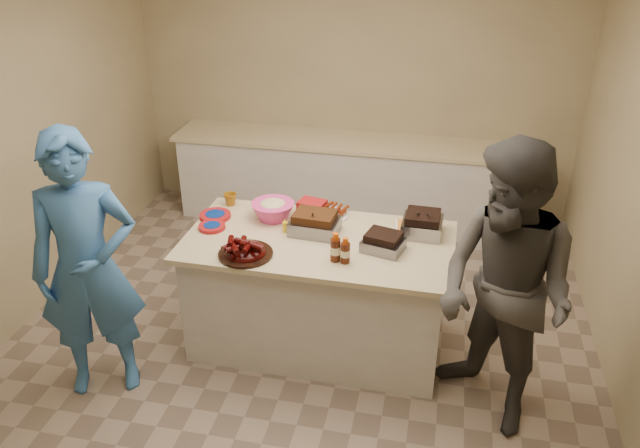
% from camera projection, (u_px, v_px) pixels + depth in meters
% --- Properties ---
extents(room, '(4.50, 5.00, 2.70)m').
position_uv_depth(room, '(299.00, 346.00, 4.83)').
color(room, tan).
rests_on(room, ground).
extents(back_counter, '(3.60, 0.64, 0.90)m').
position_uv_depth(back_counter, '(347.00, 181.00, 6.52)').
color(back_counter, silver).
rests_on(back_counter, ground).
extents(island, '(1.93, 1.04, 0.91)m').
position_uv_depth(island, '(319.00, 341.00, 4.88)').
color(island, silver).
rests_on(island, ground).
extents(rib_platter, '(0.42, 0.42, 0.15)m').
position_uv_depth(rib_platter, '(246.00, 255.00, 4.26)').
color(rib_platter, '#410504').
rests_on(rib_platter, island).
extents(pulled_pork_tray, '(0.36, 0.29, 0.10)m').
position_uv_depth(pulled_pork_tray, '(315.00, 233.00, 4.55)').
color(pulled_pork_tray, '#47230F').
rests_on(pulled_pork_tray, island).
extents(brisket_tray, '(0.32, 0.28, 0.08)m').
position_uv_depth(brisket_tray, '(383.00, 250.00, 4.33)').
color(brisket_tray, black).
rests_on(brisket_tray, island).
extents(roasting_pan, '(0.29, 0.29, 0.11)m').
position_uv_depth(roasting_pan, '(422.00, 234.00, 4.54)').
color(roasting_pan, gray).
rests_on(roasting_pan, island).
extents(coleslaw_bowl, '(0.33, 0.33, 0.22)m').
position_uv_depth(coleslaw_bowl, '(273.00, 219.00, 4.75)').
color(coleslaw_bowl, '#E13989').
rests_on(coleslaw_bowl, island).
extents(sausage_plate, '(0.37, 0.37, 0.05)m').
position_uv_depth(sausage_plate, '(330.00, 216.00, 4.79)').
color(sausage_plate, silver).
rests_on(sausage_plate, island).
extents(mac_cheese_dish, '(0.30, 0.23, 0.07)m').
position_uv_depth(mac_cheese_dish, '(414.00, 234.00, 4.54)').
color(mac_cheese_dish, orange).
rests_on(mac_cheese_dish, island).
extents(bbq_bottle_a, '(0.07, 0.07, 0.21)m').
position_uv_depth(bbq_bottle_a, '(335.00, 260.00, 4.20)').
color(bbq_bottle_a, '#3E1709').
rests_on(bbq_bottle_a, island).
extents(bbq_bottle_b, '(0.06, 0.06, 0.19)m').
position_uv_depth(bbq_bottle_b, '(345.00, 262.00, 4.18)').
color(bbq_bottle_b, '#3E1709').
rests_on(bbq_bottle_b, island).
extents(mustard_bottle, '(0.04, 0.04, 0.11)m').
position_uv_depth(mustard_bottle, '(285.00, 232.00, 4.56)').
color(mustard_bottle, yellow).
rests_on(mustard_bottle, island).
extents(sauce_bowl, '(0.14, 0.04, 0.14)m').
position_uv_depth(sauce_bowl, '(322.00, 224.00, 4.66)').
color(sauce_bowl, silver).
rests_on(sauce_bowl, island).
extents(plate_stack_large, '(0.24, 0.24, 0.03)m').
position_uv_depth(plate_stack_large, '(215.00, 217.00, 4.77)').
color(plate_stack_large, maroon).
rests_on(plate_stack_large, island).
extents(plate_stack_small, '(0.20, 0.20, 0.03)m').
position_uv_depth(plate_stack_small, '(212.00, 228.00, 4.61)').
color(plate_stack_small, maroon).
rests_on(plate_stack_small, island).
extents(plastic_cup, '(0.11, 0.10, 0.11)m').
position_uv_depth(plastic_cup, '(231.00, 205.00, 4.96)').
color(plastic_cup, '#8E5A0F').
rests_on(plastic_cup, island).
extents(basket_stack, '(0.23, 0.19, 0.10)m').
position_uv_depth(basket_stack, '(312.00, 213.00, 4.83)').
color(basket_stack, maroon).
rests_on(basket_stack, island).
extents(guest_blue, '(1.37, 2.01, 0.45)m').
position_uv_depth(guest_blue, '(110.00, 380.00, 4.48)').
color(guest_blue, '#376DAE').
rests_on(guest_blue, ground).
extents(guest_gray, '(2.03, 1.99, 0.73)m').
position_uv_depth(guest_gray, '(485.00, 411.00, 4.22)').
color(guest_gray, '#484541').
rests_on(guest_gray, ground).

